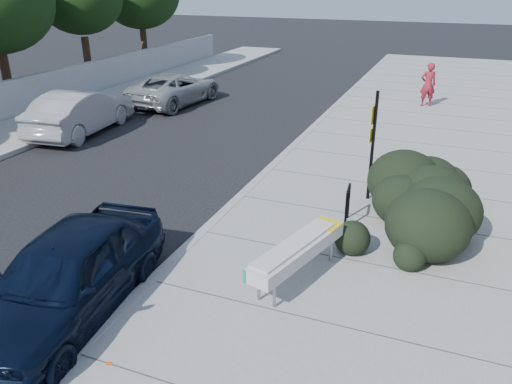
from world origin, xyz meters
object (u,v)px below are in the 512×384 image
(bench, at_px, (298,251))
(wagon_silver, at_px, (81,112))
(suv_silver, at_px, (175,88))
(sign_post, at_px, (373,140))
(sedan_navy, at_px, (67,275))
(bike_rack, at_px, (348,202))
(pedestrian, at_px, (428,84))

(bench, height_order, wagon_silver, wagon_silver)
(wagon_silver, bearing_deg, suv_silver, -105.49)
(sign_post, relative_size, wagon_silver, 0.57)
(suv_silver, bearing_deg, wagon_silver, 85.37)
(sedan_navy, distance_m, suv_silver, 14.72)
(sedan_navy, bearing_deg, suv_silver, 107.02)
(bench, relative_size, sedan_navy, 0.57)
(bench, bearing_deg, wagon_silver, 163.32)
(sign_post, bearing_deg, bike_rack, -87.15)
(bench, height_order, bike_rack, bike_rack)
(bike_rack, xyz_separation_m, suv_silver, (-9.41, 8.89, 0.01))
(suv_silver, bearing_deg, sign_post, 147.15)
(bike_rack, height_order, wagon_silver, wagon_silver)
(wagon_silver, height_order, pedestrian, pedestrian)
(bike_rack, bearing_deg, sign_post, 76.50)
(bike_rack, height_order, sedan_navy, sedan_navy)
(bench, relative_size, suv_silver, 0.51)
(sedan_navy, height_order, suv_silver, sedan_navy)
(wagon_silver, relative_size, suv_silver, 0.97)
(pedestrian, bearing_deg, suv_silver, -4.90)
(sedan_navy, distance_m, wagon_silver, 10.79)
(sign_post, distance_m, wagon_silver, 10.73)
(sedan_navy, xyz_separation_m, suv_silver, (-5.87, 13.50, -0.07))
(pedestrian, bearing_deg, bench, 64.41)
(sedan_navy, distance_m, pedestrian, 17.03)
(bench, distance_m, sedan_navy, 3.83)
(sign_post, distance_m, suv_silver, 12.15)
(bike_rack, bearing_deg, pedestrian, 80.00)
(bike_rack, distance_m, wagon_silver, 10.94)
(wagon_silver, distance_m, suv_silver, 5.11)
(sedan_navy, relative_size, wagon_silver, 0.93)
(sedan_navy, xyz_separation_m, wagon_silver, (-6.70, 8.46, 0.03))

